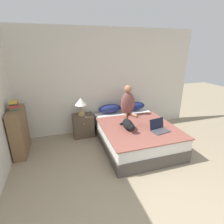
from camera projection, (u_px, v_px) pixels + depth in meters
name	position (u px, v px, depth m)	size (l,w,h in m)	color
wall_back	(100.00, 82.00, 4.37)	(5.03, 0.05, 2.55)	beige
bed	(135.00, 134.00, 3.94)	(1.52, 1.94, 0.51)	#4C4742
pillow_near	(110.00, 109.00, 4.46)	(0.61, 0.23, 0.23)	navy
pillow_far	(134.00, 106.00, 4.65)	(0.61, 0.23, 0.23)	navy
person_sitting	(128.00, 103.00, 4.26)	(0.37, 0.36, 0.75)	brown
cat_tabby	(128.00, 125.00, 3.56)	(0.23, 0.61, 0.20)	black
laptop_open	(159.00, 128.00, 3.51)	(0.38, 0.32, 0.23)	#424247
nightstand	(83.00, 125.00, 4.33)	(0.49, 0.41, 0.55)	brown
table_lamp	(81.00, 103.00, 4.12)	(0.28, 0.28, 0.44)	tan
bookshelf	(19.00, 132.00, 3.55)	(0.23, 0.75, 0.97)	brown
book_stack_top	(14.00, 106.00, 3.36)	(0.21, 0.22, 0.17)	#3D7A51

